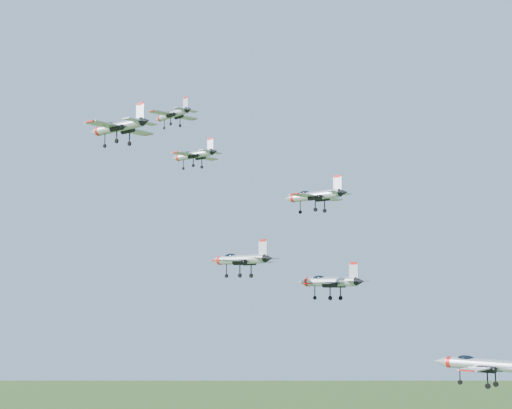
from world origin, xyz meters
The scene contains 7 objects.
jet_lead centered at (-21.92, 13.64, 163.08)m, with size 12.50×10.45×3.34m.
jet_left_high centered at (-3.89, 1.47, 150.94)m, with size 11.00×9.04×2.95m.
jet_right_high centered at (4.03, -21.25, 150.56)m, with size 12.39×10.17×3.32m.
jet_left_low centered at (20.11, 2.19, 142.12)m, with size 11.96×9.90×3.20m.
jet_right_low centered at (14.58, -7.94, 132.67)m, with size 12.18×10.08×3.25m.
jet_trail centered at (23.01, 1.51, 129.63)m, with size 12.35×10.29×3.30m.
jet_extra centered at (43.53, 4.35, 119.37)m, with size 13.25×10.90×3.55m.
Camera 1 is at (79.08, -82.70, 128.66)m, focal length 50.00 mm.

